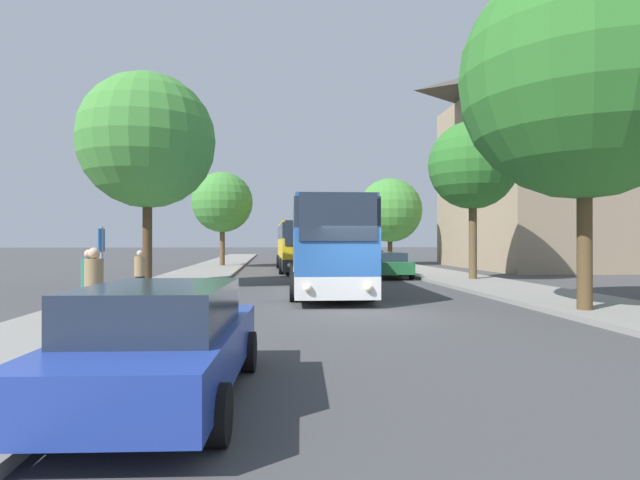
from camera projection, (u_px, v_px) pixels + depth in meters
ground_plane at (369, 314)px, 14.02m from camera, size 300.00×300.00×0.00m
sidewalk_left at (112, 315)px, 13.36m from camera, size 4.00×120.00×0.15m
sidewalk_right at (603, 308)px, 14.68m from camera, size 4.00×120.00×0.15m
building_right_background at (600, 153)px, 38.05m from camera, size 20.62×14.66×17.55m
bus_front at (326, 245)px, 19.96m from camera, size 3.15×10.54×3.52m
bus_middle at (298, 245)px, 34.17m from camera, size 2.95×11.42×3.27m
bus_rear at (294, 244)px, 49.12m from camera, size 2.76×10.69×3.30m
parked_car_left_curb at (162, 341)px, 6.31m from camera, size 2.28×4.67×1.50m
parked_car_right_near at (389, 264)px, 27.79m from camera, size 2.20×4.52×1.40m
parked_car_right_far at (369, 259)px, 35.58m from camera, size 2.09×4.55×1.41m
bus_stop_sign at (101, 260)px, 12.89m from camera, size 0.08×0.45×2.27m
pedestrian_waiting_near at (94, 291)px, 10.03m from camera, size 0.36×0.36×1.76m
pedestrian_waiting_far at (89, 285)px, 11.85m from camera, size 0.36×0.36×1.70m
pedestrian_walking_back at (140, 275)px, 16.10m from camera, size 0.36×0.36×1.60m
tree_left_near at (222, 202)px, 39.10m from camera, size 4.75×4.75×7.34m
tree_left_far at (147, 141)px, 21.48m from camera, size 5.80×5.80×9.12m
tree_right_near at (390, 210)px, 42.89m from camera, size 5.49×5.49×7.31m
tree_right_mid at (584, 77)px, 13.81m from camera, size 6.80×6.80×9.86m
tree_right_far at (473, 166)px, 25.20m from camera, size 4.46×4.46×7.98m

